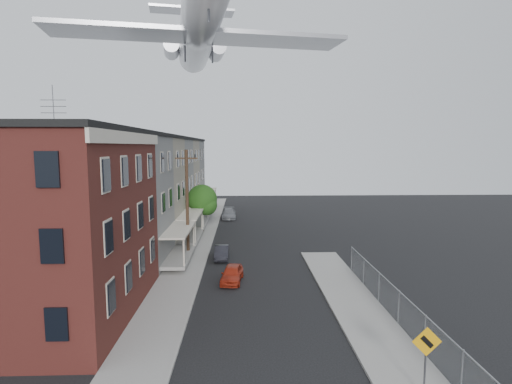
{
  "coord_description": "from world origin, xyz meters",
  "views": [
    {
      "loc": [
        -1.04,
        -14.53,
        9.28
      ],
      "look_at": [
        -0.31,
        7.22,
        6.77
      ],
      "focal_mm": 28.0,
      "sensor_mm": 36.0,
      "label": 1
    }
  ],
  "objects_px": {
    "car_near": "(232,274)",
    "airplane": "(199,30)",
    "car_mid": "(222,252)",
    "utility_pole": "(187,203)",
    "street_tree": "(203,201)",
    "warning_sign": "(426,351)",
    "car_far": "(229,214)"
  },
  "relations": [
    {
      "from": "car_mid",
      "to": "airplane",
      "type": "distance_m",
      "value": 21.29
    },
    {
      "from": "car_far",
      "to": "utility_pole",
      "type": "bearing_deg",
      "value": -100.78
    },
    {
      "from": "car_near",
      "to": "airplane",
      "type": "height_order",
      "value": "airplane"
    },
    {
      "from": "street_tree",
      "to": "car_near",
      "type": "distance_m",
      "value": 16.51
    },
    {
      "from": "car_near",
      "to": "car_far",
      "type": "relative_size",
      "value": 0.77
    },
    {
      "from": "warning_sign",
      "to": "car_mid",
      "type": "xyz_separation_m",
      "value": [
        -8.41,
        18.73,
        -1.35
      ]
    },
    {
      "from": "street_tree",
      "to": "warning_sign",
      "type": "bearing_deg",
      "value": -69.42
    },
    {
      "from": "street_tree",
      "to": "airplane",
      "type": "relative_size",
      "value": 0.17
    },
    {
      "from": "warning_sign",
      "to": "car_far",
      "type": "height_order",
      "value": "warning_sign"
    },
    {
      "from": "warning_sign",
      "to": "street_tree",
      "type": "bearing_deg",
      "value": 110.58
    },
    {
      "from": "street_tree",
      "to": "car_far",
      "type": "height_order",
      "value": "street_tree"
    },
    {
      "from": "car_near",
      "to": "airplane",
      "type": "relative_size",
      "value": 0.11
    },
    {
      "from": "utility_pole",
      "to": "car_mid",
      "type": "height_order",
      "value": "utility_pole"
    },
    {
      "from": "street_tree",
      "to": "airplane",
      "type": "bearing_deg",
      "value": -88.45
    },
    {
      "from": "street_tree",
      "to": "car_far",
      "type": "distance_m",
      "value": 9.17
    },
    {
      "from": "car_mid",
      "to": "car_far",
      "type": "height_order",
      "value": "car_far"
    },
    {
      "from": "car_near",
      "to": "airplane",
      "type": "xyz_separation_m",
      "value": [
        -3.4,
        13.22,
        19.73
      ]
    },
    {
      "from": "warning_sign",
      "to": "utility_pole",
      "type": "bearing_deg",
      "value": 120.48
    },
    {
      "from": "street_tree",
      "to": "airplane",
      "type": "xyz_separation_m",
      "value": [
        0.07,
        -2.66,
        16.85
      ]
    },
    {
      "from": "warning_sign",
      "to": "car_mid",
      "type": "height_order",
      "value": "warning_sign"
    },
    {
      "from": "utility_pole",
      "to": "car_far",
      "type": "xyz_separation_m",
      "value": [
        2.75,
        18.31,
        -4.05
      ]
    },
    {
      "from": "utility_pole",
      "to": "warning_sign",
      "type": "bearing_deg",
      "value": -59.52
    },
    {
      "from": "car_mid",
      "to": "street_tree",
      "type": "bearing_deg",
      "value": 102.64
    },
    {
      "from": "utility_pole",
      "to": "street_tree",
      "type": "xyz_separation_m",
      "value": [
        0.33,
        9.92,
        -1.22
      ]
    },
    {
      "from": "car_far",
      "to": "street_tree",
      "type": "bearing_deg",
      "value": -108.36
    },
    {
      "from": "warning_sign",
      "to": "car_far",
      "type": "bearing_deg",
      "value": 102.75
    },
    {
      "from": "car_mid",
      "to": "warning_sign",
      "type": "bearing_deg",
      "value": -66.75
    },
    {
      "from": "car_mid",
      "to": "car_far",
      "type": "distance_m",
      "value": 18.6
    },
    {
      "from": "car_near",
      "to": "car_far",
      "type": "height_order",
      "value": "car_far"
    },
    {
      "from": "warning_sign",
      "to": "utility_pole",
      "type": "relative_size",
      "value": 0.31
    },
    {
      "from": "car_mid",
      "to": "airplane",
      "type": "relative_size",
      "value": 0.11
    },
    {
      "from": "utility_pole",
      "to": "street_tree",
      "type": "relative_size",
      "value": 1.73
    }
  ]
}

